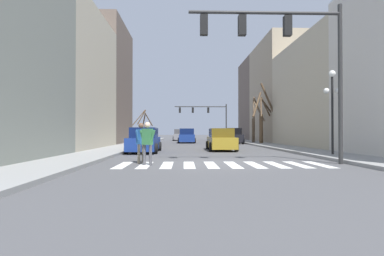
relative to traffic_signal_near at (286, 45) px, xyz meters
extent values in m
plane|color=#4C4C4F|center=(-2.74, 0.49, -5.01)|extent=(240.00, 240.00, 0.00)
cube|color=gray|center=(-9.36, 0.49, -4.93)|extent=(2.64, 90.00, 0.15)
cube|color=gray|center=(3.88, 0.49, -4.93)|extent=(2.64, 90.00, 0.15)
cube|color=#BCB299|center=(-13.67, 10.63, 0.26)|extent=(6.00, 10.61, 10.54)
cube|color=#66564C|center=(-13.67, 20.44, 1.49)|extent=(6.00, 9.01, 12.99)
cube|color=#BCB299|center=(8.20, 13.07, -0.42)|extent=(6.00, 12.45, 9.17)
cube|color=tan|center=(8.20, 24.86, 1.28)|extent=(6.00, 11.11, 12.57)
cube|color=#66564C|center=(8.20, 34.84, 1.29)|extent=(6.00, 8.86, 12.60)
cube|color=white|center=(-6.79, -0.16, -5.01)|extent=(0.45, 2.60, 0.01)
cube|color=white|center=(-5.89, -0.16, -5.01)|extent=(0.45, 2.60, 0.01)
cube|color=white|center=(-4.99, -0.16, -5.01)|extent=(0.45, 2.60, 0.01)
cube|color=white|center=(-4.09, -0.16, -5.01)|extent=(0.45, 2.60, 0.01)
cube|color=white|center=(-3.19, -0.16, -5.01)|extent=(0.45, 2.60, 0.01)
cube|color=white|center=(-2.29, -0.16, -5.01)|extent=(0.45, 2.60, 0.01)
cube|color=white|center=(-1.39, -0.16, -5.01)|extent=(0.45, 2.60, 0.01)
cube|color=white|center=(-0.49, -0.16, -5.01)|extent=(0.45, 2.60, 0.01)
cube|color=white|center=(0.41, -0.16, -5.01)|extent=(0.45, 2.60, 0.01)
cube|color=white|center=(1.31, -0.16, -5.01)|extent=(0.45, 2.60, 0.01)
cylinder|color=#2D2D2D|center=(2.32, 0.00, -1.62)|extent=(0.18, 0.18, 6.77)
cylinder|color=#2D2D2D|center=(-0.90, 0.00, 1.37)|extent=(6.42, 0.14, 0.14)
cube|color=black|center=(0.07, 0.00, 0.82)|extent=(0.32, 0.28, 0.84)
cube|color=black|center=(-1.86, 0.00, 0.82)|extent=(0.32, 0.28, 0.84)
cube|color=black|center=(-3.46, 0.00, 0.82)|extent=(0.32, 0.28, 0.84)
cylinder|color=#2D2D2D|center=(2.32, 33.83, -2.18)|extent=(0.18, 0.18, 5.66)
cylinder|color=#2D2D2D|center=(-1.69, 33.83, 0.25)|extent=(8.00, 0.14, 0.14)
cube|color=black|center=(-0.49, 33.83, -0.30)|extent=(0.32, 0.28, 0.84)
cube|color=black|center=(-2.89, 33.83, -0.30)|extent=(0.32, 0.28, 0.84)
cube|color=black|center=(-4.89, 33.83, -0.30)|extent=(0.32, 0.28, 0.84)
cylinder|color=black|center=(3.72, 3.48, -2.77)|extent=(0.12, 0.12, 4.18)
sphere|color=white|center=(3.72, 3.48, -0.50)|extent=(0.36, 0.36, 0.36)
sphere|color=white|center=(3.40, 3.48, -1.43)|extent=(0.31, 0.31, 0.31)
sphere|color=white|center=(4.04, 3.48, -1.43)|extent=(0.31, 0.31, 0.31)
cube|color=gray|center=(-4.89, 34.43, -4.40)|extent=(1.87, 4.34, 0.87)
cube|color=#464648|center=(-4.89, 34.43, -3.61)|extent=(1.72, 2.26, 0.71)
cylinder|color=black|center=(-3.93, 33.08, -4.69)|extent=(0.22, 0.64, 0.64)
cylinder|color=black|center=(-5.84, 33.08, -4.69)|extent=(0.22, 0.64, 0.64)
cylinder|color=black|center=(-3.93, 35.78, -4.69)|extent=(0.22, 0.64, 0.64)
cylinder|color=black|center=(-5.84, 35.78, -4.69)|extent=(0.22, 0.64, 0.64)
cube|color=#A38423|center=(-1.57, 9.37, -4.44)|extent=(1.74, 4.50, 0.79)
cube|color=#594813|center=(-1.57, 9.37, -3.72)|extent=(1.60, 2.34, 0.64)
cylinder|color=black|center=(-2.45, 10.76, -4.69)|extent=(0.22, 0.64, 0.64)
cylinder|color=black|center=(-0.68, 10.76, -4.69)|extent=(0.22, 0.64, 0.64)
cylinder|color=black|center=(-2.45, 7.97, -4.69)|extent=(0.22, 0.64, 0.64)
cylinder|color=black|center=(-0.68, 7.97, -4.69)|extent=(0.22, 0.64, 0.64)
cube|color=navy|center=(-3.93, 24.12, -4.40)|extent=(1.85, 4.29, 0.87)
cube|color=#0E1C46|center=(-3.93, 24.12, -3.61)|extent=(1.70, 2.23, 0.71)
cylinder|color=black|center=(-2.99, 22.79, -4.69)|extent=(0.22, 0.64, 0.64)
cylinder|color=black|center=(-4.88, 22.79, -4.69)|extent=(0.22, 0.64, 0.64)
cylinder|color=black|center=(-2.99, 25.45, -4.69)|extent=(0.22, 0.64, 0.64)
cylinder|color=black|center=(-4.88, 25.45, -4.69)|extent=(0.22, 0.64, 0.64)
cube|color=navy|center=(-6.91, 7.49, -4.43)|extent=(1.75, 4.83, 0.80)
cube|color=#0E1C46|center=(-6.91, 7.49, -3.70)|extent=(1.61, 2.51, 0.66)
cylinder|color=black|center=(-7.80, 8.99, -4.69)|extent=(0.22, 0.64, 0.64)
cylinder|color=black|center=(-6.02, 8.99, -4.69)|extent=(0.22, 0.64, 0.64)
cylinder|color=black|center=(-7.80, 5.99, -4.69)|extent=(0.22, 0.64, 0.64)
cylinder|color=black|center=(-6.02, 5.99, -4.69)|extent=(0.22, 0.64, 0.64)
cube|color=black|center=(1.43, 22.08, -4.39)|extent=(1.77, 4.15, 0.89)
cube|color=black|center=(1.43, 22.08, -3.58)|extent=(1.63, 2.16, 0.73)
cylinder|color=black|center=(0.52, 23.36, -4.69)|extent=(0.22, 0.64, 0.64)
cylinder|color=black|center=(2.33, 23.36, -4.69)|extent=(0.22, 0.64, 0.64)
cylinder|color=black|center=(0.52, 20.79, -4.69)|extent=(0.22, 0.64, 0.64)
cylinder|color=black|center=(2.33, 20.79, -4.69)|extent=(0.22, 0.64, 0.64)
cylinder|color=#7A705B|center=(-6.07, 0.64, -4.60)|extent=(0.12, 0.12, 0.82)
cylinder|color=#7A705B|center=(-6.22, 0.38, -4.60)|extent=(0.12, 0.12, 0.82)
cube|color=#235693|center=(-6.14, 0.51, -3.86)|extent=(0.39, 0.46, 0.65)
sphere|color=brown|center=(-6.14, 0.51, -3.39)|extent=(0.23, 0.23, 0.23)
cylinder|color=#235693|center=(-6.03, 0.71, -3.90)|extent=(0.22, 0.29, 0.63)
cylinder|color=#235693|center=(-6.26, 0.31, -3.90)|extent=(0.22, 0.29, 0.63)
cylinder|color=#4C4C51|center=(-5.92, -0.14, -4.59)|extent=(0.12, 0.12, 0.83)
cylinder|color=#4C4C51|center=(-5.65, -0.27, -4.59)|extent=(0.12, 0.12, 0.83)
cube|color=#337542|center=(-5.79, -0.20, -3.85)|extent=(0.47, 0.39, 0.66)
sphere|color=beige|center=(-5.79, -0.20, -3.37)|extent=(0.23, 0.23, 0.23)
cylinder|color=#337542|center=(-6.00, -0.10, -3.89)|extent=(0.30, 0.21, 0.64)
cylinder|color=#337542|center=(-5.58, -0.31, -3.89)|extent=(0.30, 0.21, 0.64)
cylinder|color=brown|center=(-9.32, 27.03, -3.75)|extent=(0.29, 0.29, 2.21)
cylinder|color=brown|center=(-10.15, 26.62, -1.81)|extent=(1.71, 0.99, 2.23)
cylinder|color=brown|center=(-8.90, 27.55, -2.11)|extent=(0.88, 1.17, 1.58)
cylinder|color=brown|center=(-9.55, 27.48, -1.95)|extent=(0.59, 1.04, 1.69)
cylinder|color=brown|center=(-9.83, 26.88, -1.75)|extent=(1.14, 0.44, 1.94)
cylinder|color=brown|center=(4.02, 19.45, -3.31)|extent=(0.41, 0.41, 3.10)
cylinder|color=brown|center=(4.72, 19.38, -0.09)|extent=(1.60, 0.36, 3.44)
cylinder|color=brown|center=(3.80, 18.63, -1.07)|extent=(0.53, 1.77, 2.17)
cylinder|color=brown|center=(4.56, 19.69, -0.92)|extent=(1.23, 0.66, 2.09)
cylinder|color=brown|center=(3.40, 18.75, -0.77)|extent=(1.38, 1.62, 2.85)
cylinder|color=brown|center=(4.89, 19.83, -1.08)|extent=(1.86, 0.99, 2.09)
cylinder|color=brown|center=(3.82, 22.14, -3.47)|extent=(0.35, 0.35, 2.77)
cylinder|color=brown|center=(3.78, 21.72, -1.37)|extent=(0.23, 0.97, 2.28)
cylinder|color=brown|center=(3.95, 22.59, -1.02)|extent=(0.41, 1.04, 2.41)
cylinder|color=brown|center=(4.21, 21.08, -1.31)|extent=(0.82, 2.26, 2.46)
cylinder|color=brown|center=(4.60, 22.81, -0.95)|extent=(1.66, 1.57, 2.80)
camera|label=1|loc=(-4.31, -12.43, -3.65)|focal=28.00mm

